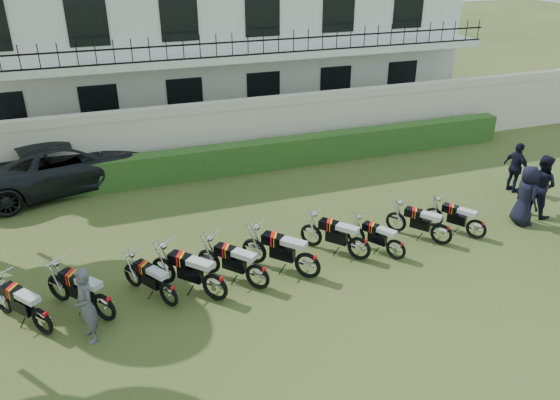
{
  "coord_description": "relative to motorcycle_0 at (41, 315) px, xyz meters",
  "views": [
    {
      "loc": [
        -4.66,
        -9.58,
        7.33
      ],
      "look_at": [
        -0.53,
        2.27,
        1.23
      ],
      "focal_mm": 35.0,
      "sensor_mm": 36.0,
      "label": 1
    }
  ],
  "objects": [
    {
      "name": "building",
      "position": [
        6.28,
        13.66,
        3.23
      ],
      "size": [
        20.4,
        9.6,
        7.4
      ],
      "color": "silver",
      "rests_on": "ground"
    },
    {
      "name": "motorcycle_3",
      "position": [
        3.55,
        -0.02,
        0.04
      ],
      "size": [
        1.49,
        1.6,
        1.14
      ],
      "rotation": [
        0.0,
        0.0,
        0.75
      ],
      "color": "black",
      "rests_on": "ground"
    },
    {
      "name": "officer_4",
      "position": [
        13.29,
        1.02,
        0.43
      ],
      "size": [
        0.89,
        1.03,
        1.83
      ],
      "primitive_type": "imported",
      "rotation": [
        0.0,
        0.0,
        1.82
      ],
      "color": "black",
      "rests_on": "ground"
    },
    {
      "name": "suv",
      "position": [
        0.42,
        7.57,
        0.3
      ],
      "size": [
        6.13,
        4.02,
        1.57
      ],
      "primitive_type": "imported",
      "rotation": [
        0.0,
        0.0,
        1.84
      ],
      "color": "black",
      "rests_on": "ground"
    },
    {
      "name": "motorcycle_6",
      "position": [
        7.3,
        0.45,
        0.01
      ],
      "size": [
        1.34,
        1.54,
        1.06
      ],
      "rotation": [
        0.0,
        0.0,
        0.71
      ],
      "color": "black",
      "rests_on": "ground"
    },
    {
      "name": "officer_5",
      "position": [
        13.76,
        2.54,
        0.32
      ],
      "size": [
        0.49,
        0.98,
        1.61
      ],
      "primitive_type": "imported",
      "rotation": [
        0.0,
        0.0,
        1.68
      ],
      "color": "black",
      "rests_on": "ground"
    },
    {
      "name": "motorcycle_4",
      "position": [
        4.56,
        0.08,
        0.01
      ],
      "size": [
        1.39,
        1.55,
        1.08
      ],
      "rotation": [
        0.0,
        0.0,
        0.73
      ],
      "color": "black",
      "rests_on": "ground"
    },
    {
      "name": "motorcycle_7",
      "position": [
        8.18,
        0.17,
        -0.06
      ],
      "size": [
        0.97,
        1.48,
        0.92
      ],
      "rotation": [
        0.0,
        0.0,
        0.56
      ],
      "color": "black",
      "rests_on": "ground"
    },
    {
      "name": "motorcycle_0",
      "position": [
        0.0,
        0.0,
        0.0
      ],
      "size": [
        1.28,
        1.56,
        1.05
      ],
      "rotation": [
        0.0,
        0.0,
        0.68
      ],
      "color": "black",
      "rests_on": "ground"
    },
    {
      "name": "perimeter_wall",
      "position": [
        6.28,
        7.7,
        0.69
      ],
      "size": [
        30.0,
        0.35,
        2.3
      ],
      "color": "beige",
      "rests_on": "ground"
    },
    {
      "name": "inspector",
      "position": [
        0.89,
        -0.43,
        0.33
      ],
      "size": [
        0.56,
        0.69,
        1.63
      ],
      "primitive_type": "imported",
      "rotation": [
        0.0,
        0.0,
        -1.24
      ],
      "color": "#58585D",
      "rests_on": "ground"
    },
    {
      "name": "motorcycle_1",
      "position": [
        1.2,
        0.05,
        0.03
      ],
      "size": [
        1.4,
        1.61,
        1.11
      ],
      "rotation": [
        0.0,
        0.0,
        0.71
      ],
      "color": "black",
      "rests_on": "ground"
    },
    {
      "name": "officer_3",
      "position": [
        12.5,
        0.7,
        0.38
      ],
      "size": [
        0.63,
        0.9,
        1.73
      ],
      "primitive_type": "imported",
      "rotation": [
        0.0,
        0.0,
        1.47
      ],
      "color": "black",
      "rests_on": "ground"
    },
    {
      "name": "motorcycle_2",
      "position": [
        2.55,
        0.11,
        -0.04
      ],
      "size": [
        1.04,
        1.54,
        0.97
      ],
      "rotation": [
        0.0,
        0.0,
        0.57
      ],
      "color": "black",
      "rests_on": "ground"
    },
    {
      "name": "motorcycle_9",
      "position": [
        10.72,
        0.38,
        -0.05
      ],
      "size": [
        1.05,
        1.48,
        0.94
      ],
      "rotation": [
        0.0,
        0.0,
        0.6
      ],
      "color": "black",
      "rests_on": "ground"
    },
    {
      "name": "ground",
      "position": [
        6.28,
        -0.3,
        -0.48
      ],
      "size": [
        100.0,
        100.0,
        0.0
      ],
      "primitive_type": "plane",
      "color": "#2F441B",
      "rests_on": "ground"
    },
    {
      "name": "motorcycle_8",
      "position": [
        9.67,
        0.42,
        -0.02
      ],
      "size": [
        1.2,
        1.51,
        1.0
      ],
      "rotation": [
        0.0,
        0.0,
        0.66
      ],
      "color": "black",
      "rests_on": "ground"
    },
    {
      "name": "motorcycle_5",
      "position": [
        5.79,
        0.12,
        0.05
      ],
      "size": [
        1.53,
        1.59,
        1.15
      ],
      "rotation": [
        0.0,
        0.0,
        0.76
      ],
      "color": "black",
      "rests_on": "ground"
    },
    {
      "name": "hedge",
      "position": [
        7.28,
        6.9,
        0.02
      ],
      "size": [
        18.0,
        0.6,
        1.0
      ],
      "primitive_type": "cube",
      "color": "#254E1B",
      "rests_on": "ground"
    }
  ]
}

